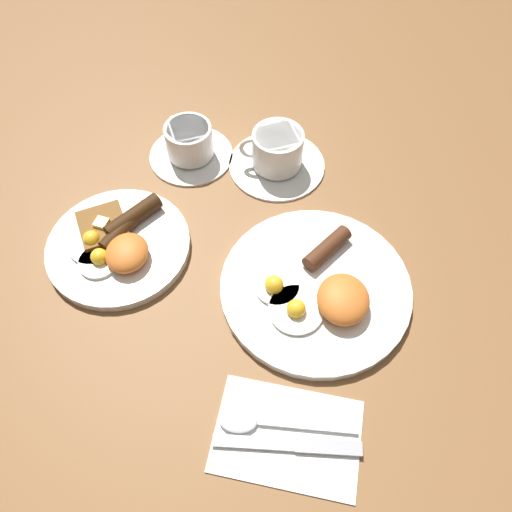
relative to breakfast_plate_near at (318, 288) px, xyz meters
name	(u,v)px	position (x,y,z in m)	size (l,w,h in m)	color
ground_plane	(315,290)	(0.00, 0.00, -0.01)	(3.00, 3.00, 0.00)	brown
breakfast_plate_near	(318,288)	(0.00, 0.00, 0.00)	(0.28, 0.28, 0.05)	white
breakfast_plate_far	(118,243)	(0.05, 0.31, 0.00)	(0.22, 0.22, 0.05)	white
teacup_near	(277,154)	(0.25, 0.08, 0.02)	(0.17, 0.17, 0.07)	white
teacup_far	(189,144)	(0.26, 0.23, 0.02)	(0.15, 0.15, 0.07)	white
napkin	(287,436)	(-0.21, 0.03, -0.01)	(0.12, 0.18, 0.01)	white
knife	(296,445)	(-0.22, 0.02, -0.01)	(0.02, 0.19, 0.01)	silver
spoon	(252,421)	(-0.20, 0.08, 0.00)	(0.03, 0.18, 0.01)	silver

